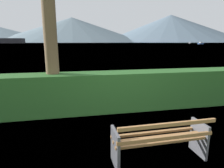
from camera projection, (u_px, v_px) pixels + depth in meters
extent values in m
plane|color=#4C6B33|center=(158.00, 159.00, 3.64)|extent=(1400.00, 1400.00, 0.00)
plane|color=#7A99A8|center=(73.00, 43.00, 298.92)|extent=(620.00, 620.00, 0.00)
cube|color=olive|center=(164.00, 142.00, 3.35)|extent=(1.77, 0.10, 0.04)
cube|color=olive|center=(159.00, 137.00, 3.54)|extent=(1.77, 0.10, 0.04)
cube|color=olive|center=(155.00, 132.00, 3.72)|extent=(1.77, 0.10, 0.04)
cube|color=olive|center=(167.00, 138.00, 3.26)|extent=(1.76, 0.08, 0.06)
cube|color=olive|center=(169.00, 125.00, 3.16)|extent=(1.76, 0.08, 0.06)
cube|color=#4C4C51|center=(115.00, 148.00, 3.36)|extent=(0.06, 0.51, 0.68)
cube|color=#4C4C51|center=(199.00, 138.00, 3.72)|extent=(0.06, 0.51, 0.68)
cube|color=#285B23|center=(121.00, 91.00, 6.23)|extent=(11.59, 0.88, 1.23)
cylinder|color=brown|center=(50.00, 27.00, 5.53)|extent=(0.39, 0.39, 5.16)
cube|color=silver|center=(189.00, 43.00, 204.31)|extent=(4.25, 5.33, 0.77)
cube|color=silver|center=(190.00, 43.00, 204.17)|extent=(1.96, 2.21, 0.48)
cube|color=#335693|center=(201.00, 44.00, 163.40)|extent=(5.71, 2.76, 1.00)
cube|color=beige|center=(201.00, 42.00, 163.19)|extent=(2.17, 1.58, 0.90)
cone|color=slate|center=(72.00, 30.00, 557.14)|extent=(422.03, 422.03, 70.60)
cone|color=slate|center=(170.00, 29.00, 594.00)|extent=(426.47, 426.47, 82.66)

